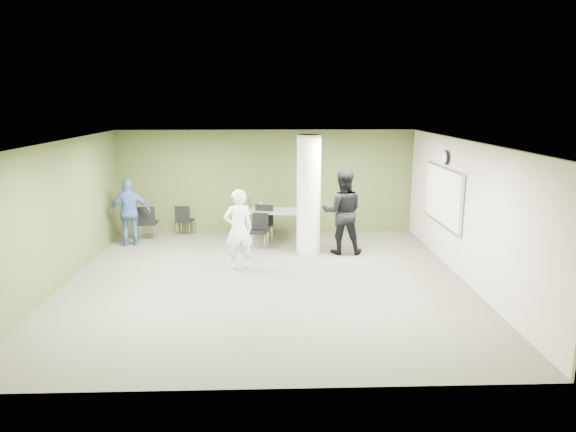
{
  "coord_description": "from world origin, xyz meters",
  "views": [
    {
      "loc": [
        0.11,
        -9.84,
        3.56
      ],
      "look_at": [
        0.48,
        1.0,
        1.11
      ],
      "focal_mm": 32.0,
      "sensor_mm": 36.0,
      "label": 1
    }
  ],
  "objects_px": {
    "folding_table": "(271,212)",
    "man_blue": "(130,212)",
    "woman_white": "(238,229)",
    "man_black": "(343,212)",
    "chair_back_left": "(147,220)"
  },
  "relations": [
    {
      "from": "chair_back_left",
      "to": "man_black",
      "type": "bearing_deg",
      "value": 161.23
    },
    {
      "from": "folding_table",
      "to": "man_black",
      "type": "bearing_deg",
      "value": -25.34
    },
    {
      "from": "woman_white",
      "to": "man_black",
      "type": "xyz_separation_m",
      "value": [
        2.38,
        1.08,
        0.13
      ]
    },
    {
      "from": "folding_table",
      "to": "chair_back_left",
      "type": "xyz_separation_m",
      "value": [
        -3.19,
        0.15,
        -0.23
      ]
    },
    {
      "from": "woman_white",
      "to": "chair_back_left",
      "type": "bearing_deg",
      "value": -62.25
    },
    {
      "from": "woman_white",
      "to": "man_black",
      "type": "distance_m",
      "value": 2.62
    },
    {
      "from": "folding_table",
      "to": "man_blue",
      "type": "xyz_separation_m",
      "value": [
        -3.51,
        -0.28,
        0.08
      ]
    },
    {
      "from": "folding_table",
      "to": "man_black",
      "type": "height_order",
      "value": "man_black"
    },
    {
      "from": "folding_table",
      "to": "woman_white",
      "type": "distance_m",
      "value": 2.32
    },
    {
      "from": "folding_table",
      "to": "man_blue",
      "type": "bearing_deg",
      "value": -167.02
    },
    {
      "from": "woman_white",
      "to": "man_black",
      "type": "relative_size",
      "value": 0.87
    },
    {
      "from": "chair_back_left",
      "to": "woman_white",
      "type": "height_order",
      "value": "woman_white"
    },
    {
      "from": "woman_white",
      "to": "man_blue",
      "type": "bearing_deg",
      "value": -53.25
    },
    {
      "from": "man_blue",
      "to": "folding_table",
      "type": "bearing_deg",
      "value": 171.01
    },
    {
      "from": "folding_table",
      "to": "woman_white",
      "type": "relative_size",
      "value": 1.04
    }
  ]
}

